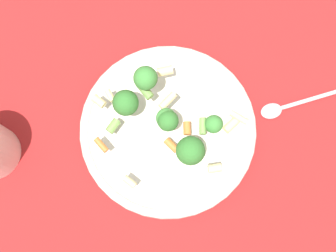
% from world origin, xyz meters
% --- Properties ---
extents(ground_plane, '(3.00, 3.00, 0.00)m').
position_xyz_m(ground_plane, '(0.00, 0.00, 0.00)').
color(ground_plane, maroon).
extents(bowl, '(0.28, 0.28, 0.04)m').
position_xyz_m(bowl, '(0.00, 0.00, 0.02)').
color(bowl, silver).
rests_on(bowl, ground_plane).
extents(pasta_salad, '(0.22, 0.20, 0.09)m').
position_xyz_m(pasta_salad, '(0.00, 0.00, 0.09)').
color(pasta_salad, '#8CB766').
rests_on(pasta_salad, bowl).
extents(spoon, '(0.16, 0.05, 0.01)m').
position_xyz_m(spoon, '(0.20, -0.06, 0.01)').
color(spoon, silver).
rests_on(spoon, ground_plane).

